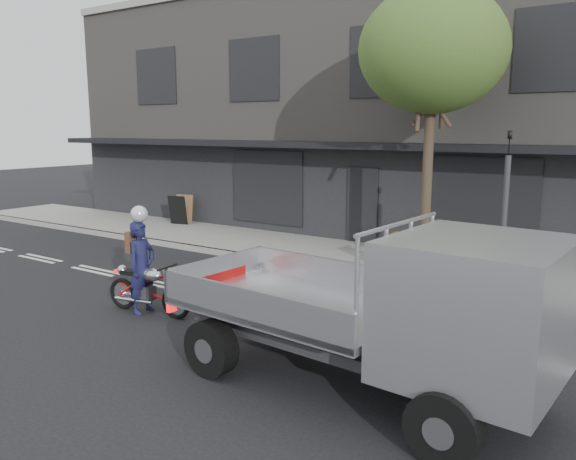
# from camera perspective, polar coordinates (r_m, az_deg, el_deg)

# --- Properties ---
(ground) EXTENTS (80.00, 80.00, 0.00)m
(ground) POSITION_cam_1_polar(r_m,az_deg,el_deg) (11.65, -4.23, -7.44)
(ground) COLOR black
(ground) RESTS_ON ground
(sidewalk) EXTENTS (32.00, 3.20, 0.15)m
(sidewalk) POSITION_cam_1_polar(r_m,az_deg,el_deg) (15.47, 6.53, -2.70)
(sidewalk) COLOR gray
(sidewalk) RESTS_ON ground
(kerb) EXTENTS (32.00, 0.20, 0.15)m
(kerb) POSITION_cam_1_polar(r_m,az_deg,el_deg) (14.11, 3.54, -3.94)
(kerb) COLOR gray
(kerb) RESTS_ON ground
(building_main) EXTENTS (26.00, 10.00, 8.00)m
(building_main) POSITION_cam_1_polar(r_m,az_deg,el_deg) (21.17, 15.13, 11.23)
(building_main) COLOR slate
(building_main) RESTS_ON ground
(street_tree) EXTENTS (3.40, 3.40, 6.74)m
(street_tree) POSITION_cam_1_polar(r_m,az_deg,el_deg) (13.84, 14.49, 17.19)
(street_tree) COLOR #382B21
(street_tree) RESTS_ON ground
(traffic_light_pole) EXTENTS (0.12, 0.12, 3.50)m
(traffic_light_pole) POSITION_cam_1_polar(r_m,az_deg,el_deg) (12.51, 21.09, 0.90)
(traffic_light_pole) COLOR #2D2D30
(traffic_light_pole) RESTS_ON ground
(motorcycle) EXTENTS (1.96, 0.57, 1.01)m
(motorcycle) POSITION_cam_1_polar(r_m,az_deg,el_deg) (11.21, -14.02, -5.68)
(motorcycle) COLOR black
(motorcycle) RESTS_ON ground
(rider) EXTENTS (0.50, 0.70, 1.80)m
(rider) POSITION_cam_1_polar(r_m,az_deg,el_deg) (11.23, -14.63, -3.68)
(rider) COLOR #16183D
(rider) RESTS_ON ground
(flatbed_ute) EXTENTS (5.38, 2.54, 2.42)m
(flatbed_ute) POSITION_cam_1_polar(r_m,az_deg,el_deg) (7.14, 14.84, -7.75)
(flatbed_ute) COLOR black
(flatbed_ute) RESTS_ON ground
(construction_barrier) EXTENTS (1.68, 0.70, 0.93)m
(construction_barrier) POSITION_cam_1_polar(r_m,az_deg,el_deg) (13.40, 13.25, -2.59)
(construction_barrier) COLOR yellow
(construction_barrier) RESTS_ON sidewalk
(sandwich_board) EXTENTS (0.75, 0.59, 1.03)m
(sandwich_board) POSITION_cam_1_polar(r_m,az_deg,el_deg) (20.29, -11.15, 1.99)
(sandwich_board) COLOR black
(sandwich_board) RESTS_ON sidewalk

